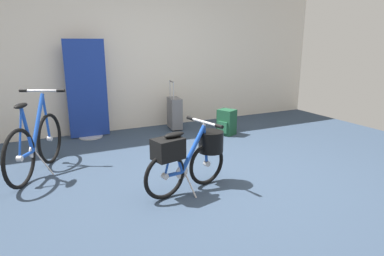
{
  "coord_description": "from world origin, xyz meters",
  "views": [
    {
      "loc": [
        -1.68,
        -2.85,
        1.47
      ],
      "look_at": [
        -0.15,
        0.28,
        0.55
      ],
      "focal_mm": 30.74,
      "sensor_mm": 36.0,
      "label": 1
    }
  ],
  "objects_px": {
    "floor_banner_stand": "(88,95)",
    "display_bike_left": "(36,144)",
    "folding_bike_foreground": "(190,154)",
    "backpack_on_floor": "(226,122)",
    "rolling_suitcase": "(175,113)"
  },
  "relations": [
    {
      "from": "rolling_suitcase",
      "to": "backpack_on_floor",
      "type": "distance_m",
      "value": 0.93
    },
    {
      "from": "folding_bike_foreground",
      "to": "rolling_suitcase",
      "type": "bearing_deg",
      "value": 70.67
    },
    {
      "from": "display_bike_left",
      "to": "backpack_on_floor",
      "type": "bearing_deg",
      "value": 9.3
    },
    {
      "from": "display_bike_left",
      "to": "rolling_suitcase",
      "type": "bearing_deg",
      "value": 27.78
    },
    {
      "from": "display_bike_left",
      "to": "backpack_on_floor",
      "type": "distance_m",
      "value": 2.84
    },
    {
      "from": "rolling_suitcase",
      "to": "folding_bike_foreground",
      "type": "bearing_deg",
      "value": -109.33
    },
    {
      "from": "floor_banner_stand",
      "to": "rolling_suitcase",
      "type": "xyz_separation_m",
      "value": [
        1.4,
        -0.1,
        -0.39
      ]
    },
    {
      "from": "floor_banner_stand",
      "to": "rolling_suitcase",
      "type": "height_order",
      "value": "floor_banner_stand"
    },
    {
      "from": "floor_banner_stand",
      "to": "display_bike_left",
      "type": "xyz_separation_m",
      "value": [
        -0.79,
        -1.26,
        -0.32
      ]
    },
    {
      "from": "floor_banner_stand",
      "to": "backpack_on_floor",
      "type": "bearing_deg",
      "value": -21.6
    },
    {
      "from": "floor_banner_stand",
      "to": "folding_bike_foreground",
      "type": "distance_m",
      "value": 2.49
    },
    {
      "from": "floor_banner_stand",
      "to": "folding_bike_foreground",
      "type": "height_order",
      "value": "floor_banner_stand"
    },
    {
      "from": "folding_bike_foreground",
      "to": "backpack_on_floor",
      "type": "xyz_separation_m",
      "value": [
        1.42,
        1.61,
        -0.18
      ]
    },
    {
      "from": "folding_bike_foreground",
      "to": "rolling_suitcase",
      "type": "relative_size",
      "value": 1.18
    },
    {
      "from": "backpack_on_floor",
      "to": "folding_bike_foreground",
      "type": "bearing_deg",
      "value": -131.52
    }
  ]
}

